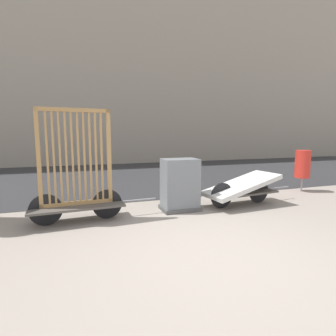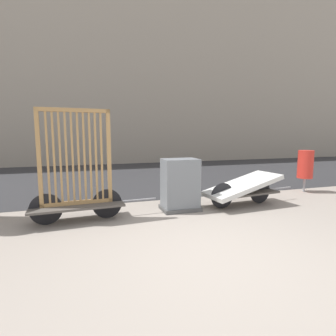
{
  "view_description": "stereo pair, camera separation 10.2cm",
  "coord_description": "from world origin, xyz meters",
  "px_view_note": "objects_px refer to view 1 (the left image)",
  "views": [
    {
      "loc": [
        -1.73,
        -2.96,
        1.62
      ],
      "look_at": [
        0.0,
        2.07,
        0.94
      ],
      "focal_mm": 28.0,
      "sensor_mm": 36.0,
      "label": 1
    },
    {
      "loc": [
        -1.63,
        -2.99,
        1.62
      ],
      "look_at": [
        0.0,
        2.07,
        0.94
      ],
      "focal_mm": 28.0,
      "sensor_mm": 36.0,
      "label": 2
    }
  ],
  "objects_px": {
    "bike_cart_with_bedframe": "(77,184)",
    "trash_bin": "(303,164)",
    "utility_cabinet": "(180,186)",
    "bike_cart_with_mattress": "(241,187)"
  },
  "relations": [
    {
      "from": "utility_cabinet",
      "to": "bike_cart_with_mattress",
      "type": "bearing_deg",
      "value": -4.43
    },
    {
      "from": "utility_cabinet",
      "to": "trash_bin",
      "type": "height_order",
      "value": "trash_bin"
    },
    {
      "from": "bike_cart_with_bedframe",
      "to": "trash_bin",
      "type": "distance_m",
      "value": 6.11
    },
    {
      "from": "bike_cart_with_bedframe",
      "to": "bike_cart_with_mattress",
      "type": "bearing_deg",
      "value": -3.19
    },
    {
      "from": "utility_cabinet",
      "to": "trash_bin",
      "type": "distance_m",
      "value": 4.04
    },
    {
      "from": "trash_bin",
      "to": "bike_cart_with_bedframe",
      "type": "bearing_deg",
      "value": -173.33
    },
    {
      "from": "bike_cart_with_mattress",
      "to": "utility_cabinet",
      "type": "relative_size",
      "value": 2.18
    },
    {
      "from": "bike_cart_with_mattress",
      "to": "trash_bin",
      "type": "height_order",
      "value": "trash_bin"
    },
    {
      "from": "utility_cabinet",
      "to": "trash_bin",
      "type": "xyz_separation_m",
      "value": [
        3.99,
        0.6,
        0.27
      ]
    },
    {
      "from": "bike_cart_with_bedframe",
      "to": "utility_cabinet",
      "type": "relative_size",
      "value": 2.15
    }
  ]
}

